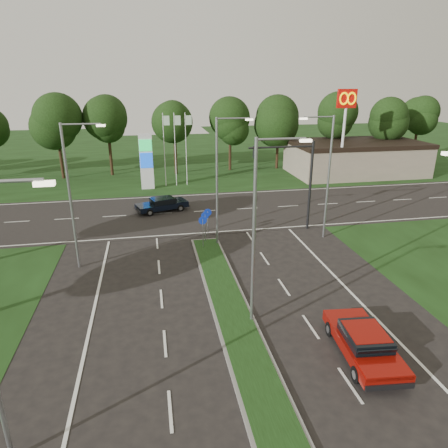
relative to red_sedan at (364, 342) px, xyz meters
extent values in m
plane|color=black|center=(-4.85, -2.56, -0.71)|extent=(160.00, 160.00, 0.00)
cube|color=black|center=(-4.85, 52.44, -0.71)|extent=(160.00, 50.00, 0.02)
cube|color=black|center=(-4.85, 21.44, -0.71)|extent=(160.00, 12.00, 0.02)
cube|color=slate|center=(-4.85, 1.44, -0.65)|extent=(2.00, 26.00, 0.12)
cube|color=gray|center=(17.15, 33.44, 1.29)|extent=(16.00, 9.00, 4.00)
cylinder|color=gray|center=(-4.05, 3.44, 3.79)|extent=(0.16, 0.16, 9.00)
cylinder|color=gray|center=(-2.95, 3.44, 8.19)|extent=(2.20, 0.10, 0.10)
cube|color=#FFF2CC|center=(-1.85, 3.44, 8.09)|extent=(0.50, 0.22, 0.12)
cylinder|color=gray|center=(-4.05, 13.44, 3.79)|extent=(0.16, 0.16, 9.00)
cylinder|color=gray|center=(-2.95, 13.44, 8.19)|extent=(2.20, 0.10, 0.10)
cube|color=#FFF2CC|center=(-1.85, 13.44, 8.09)|extent=(0.50, 0.22, 0.12)
cube|color=#FFF2CC|center=(-11.15, -2.56, 8.09)|extent=(0.50, 0.22, 0.12)
cylinder|color=gray|center=(-13.35, 11.44, 3.79)|extent=(0.16, 0.16, 9.00)
cylinder|color=gray|center=(-12.25, 11.44, 8.19)|extent=(2.20, 0.10, 0.10)
cube|color=#FFF2CC|center=(-11.15, 11.44, 8.09)|extent=(0.50, 0.22, 0.12)
cylinder|color=gray|center=(4.15, 13.44, 3.79)|extent=(0.16, 0.16, 9.00)
cylinder|color=gray|center=(3.05, 13.44, 8.19)|extent=(2.20, 0.10, 0.10)
cube|color=#FFF2CC|center=(1.95, 13.44, 8.09)|extent=(0.50, 0.22, 0.12)
cylinder|color=black|center=(3.65, 15.44, 2.79)|extent=(0.20, 0.20, 7.00)
cylinder|color=black|center=(1.15, 15.44, 5.89)|extent=(5.00, 0.14, 0.14)
cube|color=black|center=(-0.85, 15.44, 5.59)|extent=(0.28, 0.28, 0.90)
sphere|color=#FF190C|center=(-0.85, 15.26, 5.89)|extent=(0.20, 0.20, 0.20)
cylinder|color=gray|center=(-5.15, 12.94, 0.39)|extent=(0.06, 0.06, 2.20)
cylinder|color=#0C26A5|center=(-5.15, 12.94, 1.39)|extent=(0.56, 0.04, 0.56)
cylinder|color=gray|center=(-4.85, 13.94, 0.39)|extent=(0.06, 0.06, 2.20)
cylinder|color=#0C26A5|center=(-4.85, 13.94, 1.39)|extent=(0.56, 0.04, 0.56)
cylinder|color=gray|center=(-4.55, 14.64, 0.39)|extent=(0.06, 0.06, 2.20)
cylinder|color=#0C26A5|center=(-4.55, 14.64, 1.39)|extent=(0.56, 0.04, 0.56)
cube|color=silver|center=(-8.85, 30.44, 2.29)|extent=(1.40, 0.30, 6.00)
cube|color=#0CA53F|center=(-8.85, 30.26, 4.09)|extent=(1.30, 0.08, 1.20)
cube|color=#0C3FBF|center=(-8.85, 30.26, 2.49)|extent=(1.30, 0.08, 1.60)
cylinder|color=silver|center=(-6.85, 31.44, 3.29)|extent=(0.08, 0.08, 8.00)
cube|color=#B2D8B2|center=(-6.50, 31.44, 6.49)|extent=(0.70, 0.02, 1.00)
cylinder|color=silver|center=(-5.65, 31.44, 3.29)|extent=(0.08, 0.08, 8.00)
cube|color=#B2D8B2|center=(-5.30, 31.44, 6.49)|extent=(0.70, 0.02, 1.00)
cylinder|color=silver|center=(-4.45, 31.44, 3.29)|extent=(0.08, 0.08, 8.00)
cube|color=#B2D8B2|center=(-4.10, 31.44, 6.49)|extent=(0.70, 0.02, 1.00)
cylinder|color=silver|center=(13.15, 29.44, 4.29)|extent=(0.30, 0.30, 10.00)
cube|color=#BF0C07|center=(13.15, 29.44, 8.69)|extent=(2.20, 0.35, 2.00)
torus|color=#FFC600|center=(12.70, 29.22, 8.69)|extent=(1.06, 0.16, 1.06)
torus|color=#FFC600|center=(13.60, 29.22, 8.69)|extent=(1.06, 0.16, 1.06)
cylinder|color=black|center=(-4.85, 37.44, 1.49)|extent=(0.36, 0.36, 4.40)
sphere|color=black|center=(-4.85, 37.44, 5.79)|extent=(6.00, 6.00, 6.00)
sphere|color=black|center=(-4.55, 37.24, 6.79)|extent=(4.80, 4.80, 4.80)
cube|color=maroon|center=(0.00, 0.02, -0.11)|extent=(2.40, 4.95, 0.49)
cube|color=black|center=(-0.01, -0.07, 0.36)|extent=(1.85, 2.25, 0.46)
cube|color=maroon|center=(-0.01, -0.07, 0.59)|extent=(1.72, 1.86, 0.04)
cylinder|color=black|center=(-0.75, 1.63, -0.37)|extent=(0.28, 0.69, 0.68)
cylinder|color=black|center=(1.04, 1.47, -0.37)|extent=(0.28, 0.69, 0.68)
cylinder|color=black|center=(-1.04, -1.42, -0.37)|extent=(0.28, 0.69, 0.68)
cylinder|color=black|center=(0.76, -1.59, -0.37)|extent=(0.28, 0.69, 0.68)
cube|color=black|center=(-7.67, 22.13, -0.14)|extent=(4.88, 3.15, 0.46)
cube|color=black|center=(-7.59, 22.16, 0.30)|extent=(2.38, 2.11, 0.43)
cube|color=black|center=(-7.59, 22.16, 0.52)|extent=(2.01, 1.91, 0.04)
cylinder|color=black|center=(-8.79, 20.88, -0.39)|extent=(0.67, 0.39, 0.64)
cylinder|color=black|center=(-9.31, 22.49, -0.39)|extent=(0.67, 0.39, 0.64)
cylinder|color=black|center=(-6.04, 21.77, -0.39)|extent=(0.67, 0.39, 0.64)
cylinder|color=black|center=(-6.55, 23.38, -0.39)|extent=(0.67, 0.39, 0.64)
camera|label=1|loc=(-8.52, -12.97, 10.52)|focal=32.00mm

